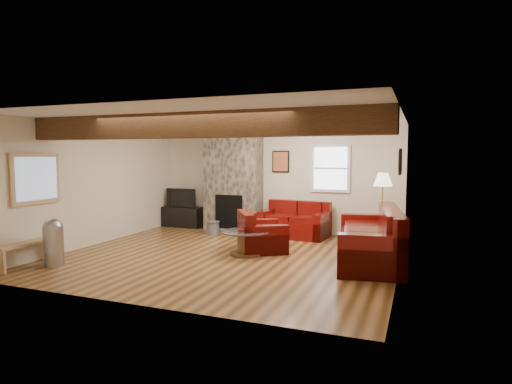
{
  "coord_description": "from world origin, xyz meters",
  "views": [
    {
      "loc": [
        3.28,
        -7.04,
        1.86
      ],
      "look_at": [
        0.41,
        0.4,
        1.17
      ],
      "focal_mm": 30.0,
      "sensor_mm": 36.0,
      "label": 1
    }
  ],
  "objects_px": {
    "loveseat": "(294,219)",
    "floor_lamp": "(383,183)",
    "coffee_table": "(246,243)",
    "tv_cabinet": "(183,217)",
    "television": "(182,198)",
    "sofa_three": "(369,235)",
    "armchair_red": "(262,231)"
  },
  "relations": [
    {
      "from": "loveseat",
      "to": "floor_lamp",
      "type": "distance_m",
      "value": 2.13
    },
    {
      "from": "loveseat",
      "to": "coffee_table",
      "type": "xyz_separation_m",
      "value": [
        -0.35,
        -2.02,
        -0.18
      ]
    },
    {
      "from": "tv_cabinet",
      "to": "floor_lamp",
      "type": "bearing_deg",
      "value": -5.99
    },
    {
      "from": "television",
      "to": "loveseat",
      "type": "bearing_deg",
      "value": -5.55
    },
    {
      "from": "coffee_table",
      "to": "television",
      "type": "xyz_separation_m",
      "value": [
        -2.73,
        2.32,
        0.53
      ]
    },
    {
      "from": "sofa_three",
      "to": "armchair_red",
      "type": "xyz_separation_m",
      "value": [
        -2.04,
        0.13,
        -0.08
      ]
    },
    {
      "from": "armchair_red",
      "to": "television",
      "type": "height_order",
      "value": "television"
    },
    {
      "from": "coffee_table",
      "to": "television",
      "type": "distance_m",
      "value": 3.62
    },
    {
      "from": "armchair_red",
      "to": "coffee_table",
      "type": "height_order",
      "value": "armchair_red"
    },
    {
      "from": "tv_cabinet",
      "to": "floor_lamp",
      "type": "distance_m",
      "value": 5.15
    },
    {
      "from": "armchair_red",
      "to": "floor_lamp",
      "type": "height_order",
      "value": "floor_lamp"
    },
    {
      "from": "tv_cabinet",
      "to": "television",
      "type": "height_order",
      "value": "television"
    },
    {
      "from": "television",
      "to": "floor_lamp",
      "type": "height_order",
      "value": "floor_lamp"
    },
    {
      "from": "coffee_table",
      "to": "floor_lamp",
      "type": "height_order",
      "value": "floor_lamp"
    },
    {
      "from": "armchair_red",
      "to": "television",
      "type": "xyz_separation_m",
      "value": [
        -2.89,
        1.89,
        0.37
      ]
    },
    {
      "from": "sofa_three",
      "to": "coffee_table",
      "type": "xyz_separation_m",
      "value": [
        -2.2,
        -0.29,
        -0.24
      ]
    },
    {
      "from": "sofa_three",
      "to": "floor_lamp",
      "type": "xyz_separation_m",
      "value": [
        0.09,
        1.5,
        0.81
      ]
    },
    {
      "from": "armchair_red",
      "to": "floor_lamp",
      "type": "relative_size",
      "value": 0.63
    },
    {
      "from": "loveseat",
      "to": "sofa_three",
      "type": "bearing_deg",
      "value": -38.26
    },
    {
      "from": "sofa_three",
      "to": "coffee_table",
      "type": "relative_size",
      "value": 2.65
    },
    {
      "from": "loveseat",
      "to": "tv_cabinet",
      "type": "bearing_deg",
      "value": 179.33
    },
    {
      "from": "sofa_three",
      "to": "coffee_table",
      "type": "bearing_deg",
      "value": -90.93
    },
    {
      "from": "coffee_table",
      "to": "television",
      "type": "height_order",
      "value": "television"
    },
    {
      "from": "television",
      "to": "armchair_red",
      "type": "bearing_deg",
      "value": -33.17
    },
    {
      "from": "tv_cabinet",
      "to": "television",
      "type": "distance_m",
      "value": 0.5
    },
    {
      "from": "coffee_table",
      "to": "tv_cabinet",
      "type": "bearing_deg",
      "value": 139.72
    },
    {
      "from": "tv_cabinet",
      "to": "floor_lamp",
      "type": "relative_size",
      "value": 0.69
    },
    {
      "from": "armchair_red",
      "to": "tv_cabinet",
      "type": "height_order",
      "value": "armchair_red"
    },
    {
      "from": "loveseat",
      "to": "coffee_table",
      "type": "relative_size",
      "value": 1.65
    },
    {
      "from": "coffee_table",
      "to": "television",
      "type": "relative_size",
      "value": 1.09
    },
    {
      "from": "loveseat",
      "to": "coffee_table",
      "type": "height_order",
      "value": "loveseat"
    },
    {
      "from": "coffee_table",
      "to": "tv_cabinet",
      "type": "xyz_separation_m",
      "value": [
        -2.73,
        2.32,
        0.03
      ]
    }
  ]
}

